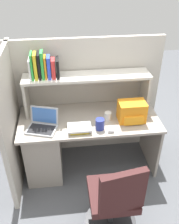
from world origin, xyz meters
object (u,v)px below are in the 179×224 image
Objects in this scene: computer_mouse at (111,129)px; office_chair at (114,203)px; laptop at (43,124)px; snack_canister at (100,124)px; backpack at (132,112)px; paper_cup at (108,116)px.

office_chair is (-0.08, -0.66, -0.35)m from computer_mouse.
laptop is 3.00× the size of snack_canister.
backpack is 0.27m from paper_cup.
backpack reaches higher than snack_canister.
computer_mouse is 0.11× the size of office_chair.
backpack is (0.99, 0.03, 0.06)m from laptop.
computer_mouse is (-0.26, -0.17, -0.10)m from backpack.
office_chair is at bearing -81.94° from computer_mouse.
paper_cup is at bearing 54.28° from snack_canister.
backpack is at bearing -122.06° from office_chair.
snack_canister is (-0.12, 0.05, 0.05)m from computer_mouse.
laptop is 1.24× the size of backpack.
laptop is at bearing -174.34° from paper_cup.
laptop reaches higher than office_chair.
snack_canister reaches higher than paper_cup.
laptop is at bearing -175.17° from computer_mouse.
backpack is 2.88× the size of computer_mouse.
laptop is at bearing -177.99° from backpack.
office_chair is (-0.34, -0.83, -0.45)m from backpack.
paper_cup is at bearing 171.94° from backpack.
snack_canister reaches higher than computer_mouse.
computer_mouse is at bearing -10.36° from laptop.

